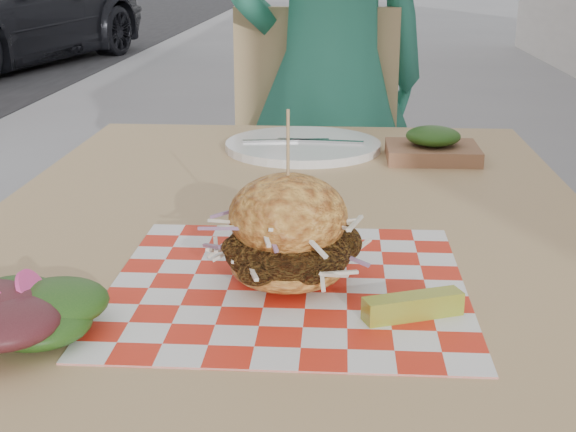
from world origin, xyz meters
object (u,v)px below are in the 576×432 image
Objects in this scene: patio_table at (288,278)px; sandwich at (288,238)px; diner at (330,82)px; patio_chair at (313,170)px.

sandwich reaches higher than patio_table.
diner is 1.08m from patio_table.
diner is at bearing 60.61° from patio_chair.
diner reaches higher than sandwich.
patio_table is 6.66× the size of sandwich.
patio_table is 0.25m from sandwich.
diner is 8.51× the size of sandwich.
patio_chair is (-0.00, 1.01, -0.12)m from patio_table.
patio_chair is at bearing 90.08° from patio_table.
diner is at bearing 88.10° from patio_table.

